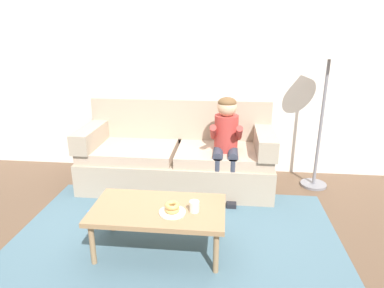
# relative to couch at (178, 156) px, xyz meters

# --- Properties ---
(ground) EXTENTS (10.00, 10.00, 0.00)m
(ground) POSITION_rel_couch_xyz_m (0.15, -0.85, -0.35)
(ground) COLOR brown
(wall_back) EXTENTS (8.00, 0.10, 2.80)m
(wall_back) POSITION_rel_couch_xyz_m (0.15, 0.55, 1.05)
(wall_back) COLOR silver
(wall_back) RESTS_ON ground
(area_rug) EXTENTS (2.90, 1.80, 0.01)m
(area_rug) POSITION_rel_couch_xyz_m (0.15, -1.10, -0.35)
(area_rug) COLOR #476675
(area_rug) RESTS_ON ground
(couch) EXTENTS (2.18, 0.90, 0.99)m
(couch) POSITION_rel_couch_xyz_m (0.00, 0.00, 0.00)
(couch) COLOR tan
(couch) RESTS_ON ground
(coffee_table) EXTENTS (1.09, 0.60, 0.41)m
(coffee_table) POSITION_rel_couch_xyz_m (0.03, -1.32, 0.01)
(coffee_table) COLOR #937551
(coffee_table) RESTS_ON ground
(person_child) EXTENTS (0.34, 0.58, 1.10)m
(person_child) POSITION_rel_couch_xyz_m (0.56, -0.21, 0.32)
(person_child) COLOR #AD3833
(person_child) RESTS_ON ground
(plate) EXTENTS (0.21, 0.21, 0.01)m
(plate) POSITION_rel_couch_xyz_m (0.16, -1.39, 0.06)
(plate) COLOR white
(plate) RESTS_ON coffee_table
(donut) EXTENTS (0.13, 0.13, 0.04)m
(donut) POSITION_rel_couch_xyz_m (0.16, -1.39, 0.09)
(donut) COLOR tan
(donut) RESTS_ON plate
(donut_second) EXTENTS (0.15, 0.15, 0.04)m
(donut_second) POSITION_rel_couch_xyz_m (0.16, -1.39, 0.12)
(donut_second) COLOR tan
(donut_second) RESTS_ON donut
(mug) EXTENTS (0.08, 0.08, 0.09)m
(mug) POSITION_rel_couch_xyz_m (0.33, -1.35, 0.10)
(mug) COLOR silver
(mug) RESTS_ON coffee_table
(toy_controller) EXTENTS (0.23, 0.09, 0.05)m
(toy_controller) POSITION_rel_couch_xyz_m (-0.69, -0.84, -0.33)
(toy_controller) COLOR blue
(toy_controller) RESTS_ON ground
(floor_lamp) EXTENTS (0.35, 0.35, 1.76)m
(floor_lamp) POSITION_rel_couch_xyz_m (1.63, 0.10, 1.11)
(floor_lamp) COLOR slate
(floor_lamp) RESTS_ON ground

